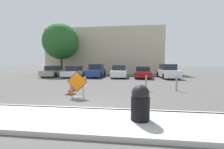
{
  "coord_description": "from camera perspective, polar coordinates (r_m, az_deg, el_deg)",
  "views": [
    {
      "loc": [
        1.87,
        -5.43,
        1.89
      ],
      "look_at": [
        -0.06,
        10.22,
        0.56
      ],
      "focal_mm": 24.0,
      "sensor_mm": 36.0,
      "label": 1
    }
  ],
  "objects": [
    {
      "name": "parked_car_nearest",
      "position": [
        21.01,
        -21.4,
        1.07
      ],
      "size": [
        2.03,
        4.31,
        1.38
      ],
      "rotation": [
        0.0,
        0.0,
        3.21
      ],
      "color": "#A39984",
      "rests_on": "ground_plane"
    },
    {
      "name": "ground_plane",
      "position": [
        15.65,
        0.11,
        -2.11
      ],
      "size": [
        96.0,
        96.0,
        0.0
      ],
      "primitive_type": "plane",
      "color": "#565451"
    },
    {
      "name": "building_facade_backdrop",
      "position": [
        26.81,
        -2.83,
        8.79
      ],
      "size": [
        19.59,
        5.0,
        7.5
      ],
      "color": "beige",
      "rests_on": "ground_plane"
    },
    {
      "name": "sidewalk_strip",
      "position": [
        5.11,
        -15.59,
        -16.21
      ],
      "size": [
        26.72,
        2.07,
        0.14
      ],
      "color": "beige",
      "rests_on": "ground_plane"
    },
    {
      "name": "curb_lip",
      "position": [
        6.02,
        -11.71,
        -12.86
      ],
      "size": [
        26.72,
        0.2,
        0.14
      ],
      "color": "beige",
      "rests_on": "ground_plane"
    },
    {
      "name": "bollard_nearest",
      "position": [
        10.22,
        12.85,
        -2.98
      ],
      "size": [
        0.12,
        0.12,
        0.99
      ],
      "color": "gray",
      "rests_on": "ground_plane"
    },
    {
      "name": "trash_bin",
      "position": [
        4.64,
        10.74,
        -10.41
      ],
      "size": [
        0.56,
        0.56,
        1.07
      ],
      "color": "black",
      "rests_on": "sidewalk_strip"
    },
    {
      "name": "parked_car_fourth",
      "position": [
        18.52,
        2.69,
        1.05
      ],
      "size": [
        1.98,
        4.4,
        1.47
      ],
      "rotation": [
        0.0,
        0.0,
        3.18
      ],
      "color": "white",
      "rests_on": "ground_plane"
    },
    {
      "name": "traffic_cone_second",
      "position": [
        10.23,
        -14.74,
        -4.25
      ],
      "size": [
        0.45,
        0.45,
        0.63
      ],
      "color": "black",
      "rests_on": "ground_plane"
    },
    {
      "name": "traffic_cone_nearest",
      "position": [
        9.06,
        -15.49,
        -5.49
      ],
      "size": [
        0.49,
        0.49,
        0.61
      ],
      "color": "black",
      "rests_on": "ground_plane"
    },
    {
      "name": "street_tree_behind_lot",
      "position": [
        23.79,
        -18.85,
        11.75
      ],
      "size": [
        5.21,
        5.21,
        7.47
      ],
      "color": "#513823",
      "rests_on": "ground_plane"
    },
    {
      "name": "parked_car_fifth",
      "position": [
        18.5,
        11.58,
        0.8
      ],
      "size": [
        2.05,
        4.7,
        1.33
      ],
      "rotation": [
        0.0,
        0.0,
        3.09
      ],
      "color": "maroon",
      "rests_on": "ground_plane"
    },
    {
      "name": "parked_car_third",
      "position": [
        18.95,
        -5.98,
        1.32
      ],
      "size": [
        1.82,
        4.34,
        1.62
      ],
      "rotation": [
        0.0,
        0.0,
        3.15
      ],
      "color": "navy",
      "rests_on": "ground_plane"
    },
    {
      "name": "road_closed_sign",
      "position": [
        8.17,
        -13.16,
        -3.41
      ],
      "size": [
        1.11,
        0.2,
        1.41
      ],
      "color": "black",
      "rests_on": "ground_plane"
    },
    {
      "name": "parked_car_sixth",
      "position": [
        18.6,
        20.5,
        0.98
      ],
      "size": [
        1.99,
        4.13,
        1.64
      ],
      "rotation": [
        0.0,
        0.0,
        3.2
      ],
      "color": "white",
      "rests_on": "ground_plane"
    },
    {
      "name": "bollard_second",
      "position": [
        10.59,
        23.38,
        -2.74
      ],
      "size": [
        0.12,
        0.12,
        1.08
      ],
      "color": "gray",
      "rests_on": "ground_plane"
    },
    {
      "name": "traffic_cone_fourth",
      "position": [
        12.54,
        -12.68,
        -2.56
      ],
      "size": [
        0.48,
        0.48,
        0.63
      ],
      "color": "black",
      "rests_on": "ground_plane"
    },
    {
      "name": "parked_car_second",
      "position": [
        19.69,
        -14.22,
        1.01
      ],
      "size": [
        1.97,
        4.54,
        1.36
      ],
      "rotation": [
        0.0,
        0.0,
        3.18
      ],
      "color": "white",
      "rests_on": "ground_plane"
    },
    {
      "name": "traffic_cone_third",
      "position": [
        11.3,
        -13.16,
        -3.49
      ],
      "size": [
        0.48,
        0.48,
        0.58
      ],
      "color": "black",
      "rests_on": "ground_plane"
    }
  ]
}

